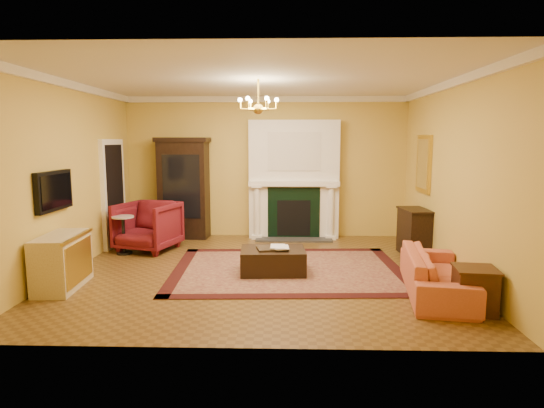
{
  "coord_description": "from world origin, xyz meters",
  "views": [
    {
      "loc": [
        0.42,
        -7.07,
        2.07
      ],
      "look_at": [
        0.2,
        0.3,
        1.04
      ],
      "focal_mm": 30.0,
      "sensor_mm": 36.0,
      "label": 1
    }
  ],
  "objects_px": {
    "coral_sofa": "(437,266)",
    "leather_ottoman": "(273,260)",
    "console_table": "(415,233)",
    "wingback_armchair": "(148,224)",
    "commode": "(62,262)",
    "pedestal_table": "(124,232)",
    "end_table": "(475,291)",
    "china_cabinet": "(184,190)"
  },
  "relations": [
    {
      "from": "coral_sofa",
      "to": "leather_ottoman",
      "type": "xyz_separation_m",
      "value": [
        -2.25,
        0.92,
        -0.18
      ]
    },
    {
      "from": "console_table",
      "to": "leather_ottoman",
      "type": "xyz_separation_m",
      "value": [
        -2.55,
        -1.23,
        -0.21
      ]
    },
    {
      "from": "wingback_armchair",
      "to": "commode",
      "type": "distance_m",
      "value": 2.31
    },
    {
      "from": "leather_ottoman",
      "to": "commode",
      "type": "bearing_deg",
      "value": -167.84
    },
    {
      "from": "coral_sofa",
      "to": "pedestal_table",
      "type": "bearing_deg",
      "value": 76.7
    },
    {
      "from": "end_table",
      "to": "leather_ottoman",
      "type": "height_order",
      "value": "end_table"
    },
    {
      "from": "china_cabinet",
      "to": "end_table",
      "type": "bearing_deg",
      "value": -39.11
    },
    {
      "from": "china_cabinet",
      "to": "end_table",
      "type": "relative_size",
      "value": 3.88
    },
    {
      "from": "china_cabinet",
      "to": "coral_sofa",
      "type": "xyz_separation_m",
      "value": [
        4.22,
        -3.52,
        -0.64
      ]
    },
    {
      "from": "pedestal_table",
      "to": "china_cabinet",
      "type": "bearing_deg",
      "value": 61.34
    },
    {
      "from": "commode",
      "to": "china_cabinet",
      "type": "bearing_deg",
      "value": 70.11
    },
    {
      "from": "commode",
      "to": "end_table",
      "type": "relative_size",
      "value": 1.95
    },
    {
      "from": "pedestal_table",
      "to": "coral_sofa",
      "type": "bearing_deg",
      "value": -22.22
    },
    {
      "from": "leather_ottoman",
      "to": "china_cabinet",
      "type": "bearing_deg",
      "value": 123.86
    },
    {
      "from": "pedestal_table",
      "to": "wingback_armchair",
      "type": "bearing_deg",
      "value": 38.67
    },
    {
      "from": "end_table",
      "to": "leather_ottoman",
      "type": "bearing_deg",
      "value": 147.64
    },
    {
      "from": "china_cabinet",
      "to": "leather_ottoman",
      "type": "distance_m",
      "value": 3.37
    },
    {
      "from": "wingback_armchair",
      "to": "end_table",
      "type": "height_order",
      "value": "wingback_armchair"
    },
    {
      "from": "console_table",
      "to": "leather_ottoman",
      "type": "relative_size",
      "value": 0.82
    },
    {
      "from": "china_cabinet",
      "to": "leather_ottoman",
      "type": "bearing_deg",
      "value": -48.84
    },
    {
      "from": "coral_sofa",
      "to": "console_table",
      "type": "relative_size",
      "value": 2.42
    },
    {
      "from": "coral_sofa",
      "to": "leather_ottoman",
      "type": "bearing_deg",
      "value": 76.71
    },
    {
      "from": "end_table",
      "to": "console_table",
      "type": "relative_size",
      "value": 0.65
    },
    {
      "from": "pedestal_table",
      "to": "commode",
      "type": "relative_size",
      "value": 0.69
    },
    {
      "from": "china_cabinet",
      "to": "console_table",
      "type": "xyz_separation_m",
      "value": [
        4.52,
        -1.37,
        -0.61
      ]
    },
    {
      "from": "wingback_armchair",
      "to": "console_table",
      "type": "relative_size",
      "value": 1.25
    },
    {
      "from": "coral_sofa",
      "to": "console_table",
      "type": "bearing_deg",
      "value": 0.88
    },
    {
      "from": "commode",
      "to": "wingback_armchair",
      "type": "bearing_deg",
      "value": 72.48
    },
    {
      "from": "china_cabinet",
      "to": "coral_sofa",
      "type": "bearing_deg",
      "value": -35.82
    },
    {
      "from": "china_cabinet",
      "to": "commode",
      "type": "bearing_deg",
      "value": -102.08
    },
    {
      "from": "wingback_armchair",
      "to": "pedestal_table",
      "type": "distance_m",
      "value": 0.48
    },
    {
      "from": "china_cabinet",
      "to": "console_table",
      "type": "relative_size",
      "value": 2.5
    },
    {
      "from": "pedestal_table",
      "to": "coral_sofa",
      "type": "height_order",
      "value": "coral_sofa"
    },
    {
      "from": "wingback_armchair",
      "to": "console_table",
      "type": "bearing_deg",
      "value": 14.36
    },
    {
      "from": "end_table",
      "to": "wingback_armchair",
      "type": "bearing_deg",
      "value": 148.51
    },
    {
      "from": "coral_sofa",
      "to": "leather_ottoman",
      "type": "height_order",
      "value": "coral_sofa"
    },
    {
      "from": "wingback_armchair",
      "to": "commode",
      "type": "height_order",
      "value": "wingback_armchair"
    },
    {
      "from": "china_cabinet",
      "to": "console_table",
      "type": "height_order",
      "value": "china_cabinet"
    },
    {
      "from": "end_table",
      "to": "pedestal_table",
      "type": "bearing_deg",
      "value": 152.75
    },
    {
      "from": "wingback_armchair",
      "to": "coral_sofa",
      "type": "distance_m",
      "value": 5.22
    },
    {
      "from": "wingback_armchair",
      "to": "end_table",
      "type": "relative_size",
      "value": 1.94
    },
    {
      "from": "pedestal_table",
      "to": "commode",
      "type": "height_order",
      "value": "commode"
    }
  ]
}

